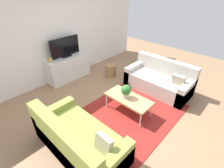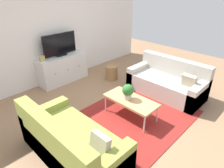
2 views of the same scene
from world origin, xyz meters
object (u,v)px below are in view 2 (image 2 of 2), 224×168
(potted_plant, at_px, (128,91))
(couch_left_side, at_px, (69,144))
(flat_screen_tv, at_px, (60,45))
(couch_right_side, at_px, (168,82))
(mantel_clock, at_px, (42,58))
(wicker_basket, at_px, (112,72))
(tv_console, at_px, (63,69))
(coffee_table, at_px, (131,101))

(potted_plant, bearing_deg, couch_left_side, -176.73)
(potted_plant, distance_m, flat_screen_tv, 2.35)
(couch_right_side, distance_m, flat_screen_tv, 2.87)
(couch_right_side, xyz_separation_m, mantel_clock, (-1.93, 2.37, 0.52))
(wicker_basket, bearing_deg, flat_screen_tv, 138.94)
(couch_right_side, relative_size, wicker_basket, 4.46)
(potted_plant, bearing_deg, mantel_clock, 102.62)
(potted_plant, xyz_separation_m, wicker_basket, (1.02, 1.44, -0.38))
(tv_console, bearing_deg, wicker_basket, -40.40)
(mantel_clock, xyz_separation_m, wicker_basket, (1.54, -0.85, -0.60))
(couch_left_side, xyz_separation_m, flat_screen_tv, (1.48, 2.39, 0.74))
(flat_screen_tv, bearing_deg, coffee_table, -89.88)
(potted_plant, bearing_deg, couch_right_side, -3.35)
(couch_left_side, distance_m, potted_plant, 1.49)
(potted_plant, xyz_separation_m, flat_screen_tv, (0.02, 2.31, 0.44))
(tv_console, bearing_deg, coffee_table, -89.88)
(mantel_clock, distance_m, wicker_basket, 1.86)
(couch_left_side, height_order, wicker_basket, couch_left_side)
(coffee_table, height_order, tv_console, tv_console)
(flat_screen_tv, height_order, mantel_clock, flat_screen_tv)
(couch_right_side, bearing_deg, couch_left_side, 180.00)
(couch_left_side, height_order, coffee_table, couch_left_side)
(mantel_clock, height_order, wicker_basket, mantel_clock)
(coffee_table, xyz_separation_m, potted_plant, (-0.03, 0.06, 0.20))
(coffee_table, height_order, flat_screen_tv, flat_screen_tv)
(couch_right_side, height_order, tv_console, couch_right_side)
(flat_screen_tv, height_order, wicker_basket, flat_screen_tv)
(couch_left_side, relative_size, potted_plant, 5.67)
(couch_left_side, height_order, flat_screen_tv, flat_screen_tv)
(potted_plant, height_order, flat_screen_tv, flat_screen_tv)
(tv_console, bearing_deg, potted_plant, -90.58)
(couch_left_side, relative_size, mantel_clock, 13.58)
(coffee_table, distance_m, potted_plant, 0.21)
(wicker_basket, bearing_deg, mantel_clock, 151.01)
(couch_left_side, distance_m, flat_screen_tv, 2.91)
(coffee_table, relative_size, mantel_clock, 8.24)
(couch_left_side, bearing_deg, tv_console, 58.13)
(potted_plant, relative_size, flat_screen_tv, 0.34)
(coffee_table, xyz_separation_m, tv_console, (-0.01, 2.35, -0.01))
(couch_right_side, bearing_deg, coffee_table, 178.91)
(couch_right_side, height_order, coffee_table, couch_right_side)
(tv_console, distance_m, flat_screen_tv, 0.65)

